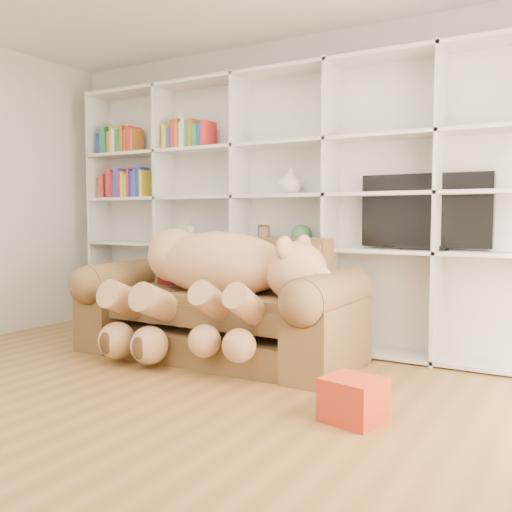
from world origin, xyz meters
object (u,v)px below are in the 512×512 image
Objects in this scene: sofa at (220,312)px; gift_box at (353,400)px; tv at (425,212)px; teddy_bear at (214,277)px.

sofa is 7.49× the size of gift_box.
teddy_bear is at bearing -147.33° from tv.
tv is at bearing 90.42° from gift_box.
teddy_bear is 1.63m from gift_box.
gift_box is (1.46, -0.87, -0.24)m from sofa.
tv is (1.37, 0.88, 0.49)m from teddy_bear.
sofa is at bearing 149.37° from gift_box.
tv reaches higher than teddy_bear.
sofa is 0.37m from teddy_bear.
tv is (-0.01, 1.56, 1.03)m from gift_box.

